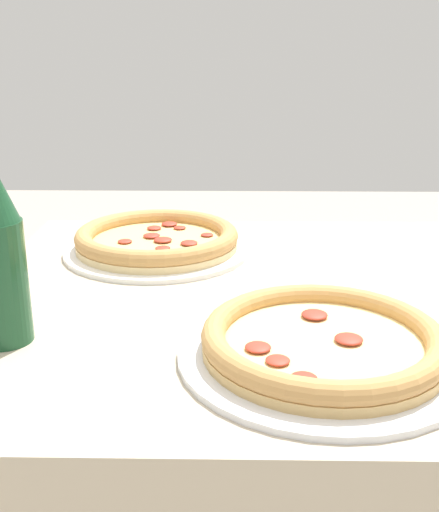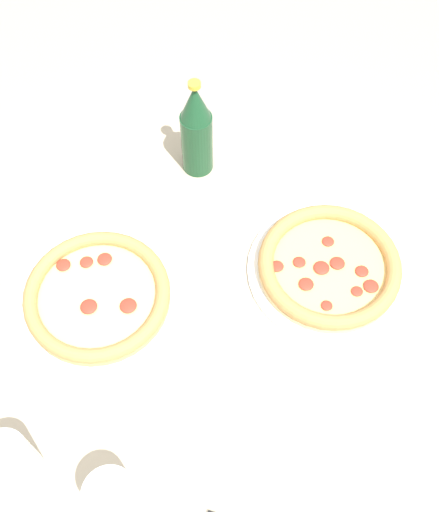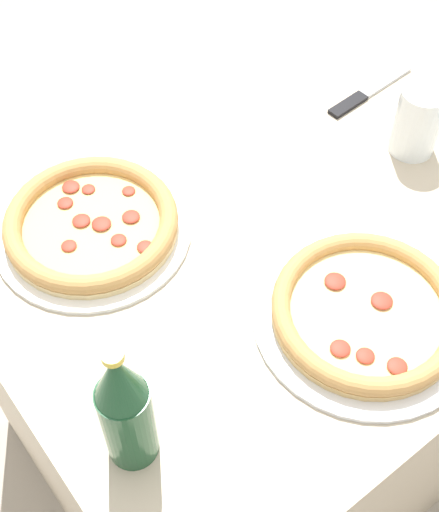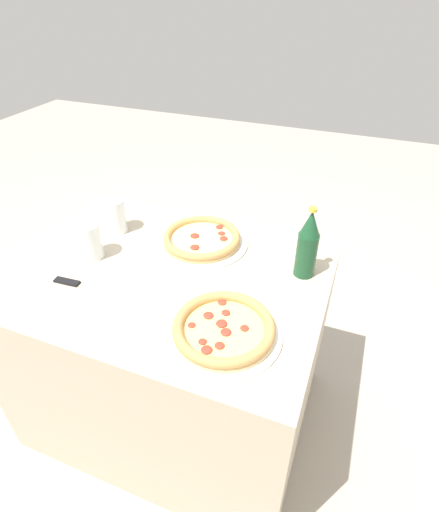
{
  "view_description": "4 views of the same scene",
  "coord_description": "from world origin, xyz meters",
  "views": [
    {
      "loc": [
        0.15,
        0.88,
        1.11
      ],
      "look_at": [
        0.17,
        -0.01,
        0.82
      ],
      "focal_mm": 45.0,
      "sensor_mm": 36.0,
      "label": 1
    },
    {
      "loc": [
        -0.4,
        -0.24,
        1.88
      ],
      "look_at": [
        0.19,
        0.01,
        0.83
      ],
      "focal_mm": 45.0,
      "sensor_mm": 36.0,
      "label": 2
    },
    {
      "loc": [
        0.57,
        0.53,
        1.67
      ],
      "look_at": [
        0.18,
        0.02,
        0.83
      ],
      "focal_mm": 50.0,
      "sensor_mm": 36.0,
      "label": 3
    },
    {
      "loc": [
        0.55,
        -0.92,
        1.58
      ],
      "look_at": [
        0.18,
        0.04,
        0.85
      ],
      "focal_mm": 28.0,
      "sensor_mm": 36.0,
      "label": 4
    }
  ],
  "objects": [
    {
      "name": "beer_bottle",
      "position": [
        0.43,
        0.16,
        0.88
      ],
      "size": [
        0.07,
        0.07,
        0.25
      ],
      "color": "#194728",
      "rests_on": "table"
    },
    {
      "name": "knife",
      "position": [
        -0.33,
        -0.17,
        0.76
      ],
      "size": [
        0.22,
        0.04,
        0.01
      ],
      "color": "black",
      "rests_on": "table"
    },
    {
      "name": "table",
      "position": [
        0.0,
        0.0,
        0.38
      ],
      "size": [
        1.06,
        0.79,
        0.76
      ],
      "color": "#B7A88E",
      "rests_on": "ground_plane"
    },
    {
      "name": "glass_orange_juice",
      "position": [
        -0.28,
        -0.01,
        0.82
      ],
      "size": [
        0.08,
        0.08,
        0.13
      ],
      "color": "white",
      "rests_on": "table"
    },
    {
      "name": "pizza_veggie",
      "position": [
        0.04,
        0.2,
        0.78
      ],
      "size": [
        0.34,
        0.34,
        0.04
      ],
      "color": "silver",
      "rests_on": "table"
    },
    {
      "name": "ground_plane",
      "position": [
        0.0,
        0.0,
        0.0
      ],
      "size": [
        8.0,
        8.0,
        0.0
      ],
      "primitive_type": "plane",
      "color": "#A89E8E"
    },
    {
      "name": "pizza_pepperoni",
      "position": [
        0.28,
        -0.19,
        0.78
      ],
      "size": [
        0.33,
        0.33,
        0.04
      ],
      "color": "white",
      "rests_on": "table"
    }
  ]
}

